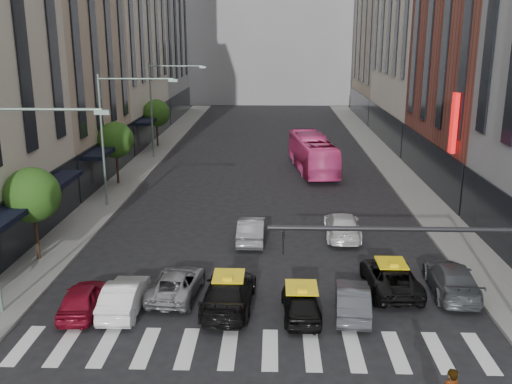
# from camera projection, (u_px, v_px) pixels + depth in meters

# --- Properties ---
(ground) EXTENTS (160.00, 160.00, 0.00)m
(ground) POSITION_uv_depth(u_px,v_px,m) (253.00, 371.00, 20.43)
(ground) COLOR black
(ground) RESTS_ON ground
(sidewalk_left) EXTENTS (3.00, 96.00, 0.15)m
(sidewalk_left) POSITION_uv_depth(u_px,v_px,m) (134.00, 172.00, 49.67)
(sidewalk_left) COLOR slate
(sidewalk_left) RESTS_ON ground
(sidewalk_right) EXTENTS (3.00, 96.00, 0.15)m
(sidewalk_right) POSITION_uv_depth(u_px,v_px,m) (399.00, 174.00, 48.96)
(sidewalk_right) COLOR slate
(sidewalk_right) RESTS_ON ground
(building_left_b) EXTENTS (8.00, 16.00, 24.00)m
(building_left_b) POSITION_uv_depth(u_px,v_px,m) (50.00, 30.00, 44.73)
(building_left_b) COLOR tan
(building_left_b) RESTS_ON ground
(building_left_d) EXTENTS (8.00, 18.00, 30.00)m
(building_left_d) POSITION_uv_depth(u_px,v_px,m) (148.00, 10.00, 79.58)
(building_left_d) COLOR gray
(building_left_d) RESTS_ON ground
(building_right_b) EXTENTS (8.00, 18.00, 26.00)m
(building_right_b) POSITION_uv_depth(u_px,v_px,m) (494.00, 16.00, 42.46)
(building_right_b) COLOR brown
(building_right_b) RESTS_ON ground
(building_right_d) EXTENTS (8.00, 18.00, 28.00)m
(building_right_d) POSITION_uv_depth(u_px,v_px,m) (393.00, 17.00, 78.81)
(building_right_d) COLOR tan
(building_right_d) RESTS_ON ground
(tree_near) EXTENTS (2.88, 2.88, 4.95)m
(tree_near) POSITION_uv_depth(u_px,v_px,m) (32.00, 195.00, 29.45)
(tree_near) COLOR black
(tree_near) RESTS_ON sidewalk_left
(tree_mid) EXTENTS (2.88, 2.88, 4.95)m
(tree_mid) POSITION_uv_depth(u_px,v_px,m) (116.00, 140.00, 44.87)
(tree_mid) COLOR black
(tree_mid) RESTS_ON sidewalk_left
(tree_far) EXTENTS (2.88, 2.88, 4.95)m
(tree_far) POSITION_uv_depth(u_px,v_px,m) (156.00, 113.00, 60.28)
(tree_far) COLOR black
(tree_far) RESTS_ON sidewalk_left
(streetlamp_near) EXTENTS (5.38, 0.25, 9.00)m
(streetlamp_near) POSITION_uv_depth(u_px,v_px,m) (8.00, 182.00, 23.02)
(streetlamp_near) COLOR gray
(streetlamp_near) RESTS_ON sidewalk_left
(streetlamp_mid) EXTENTS (5.38, 0.25, 9.00)m
(streetlamp_mid) POSITION_uv_depth(u_px,v_px,m) (115.00, 123.00, 38.43)
(streetlamp_mid) COLOR gray
(streetlamp_mid) RESTS_ON sidewalk_left
(streetlamp_far) EXTENTS (5.38, 0.25, 9.00)m
(streetlamp_far) POSITION_uv_depth(u_px,v_px,m) (161.00, 98.00, 53.85)
(streetlamp_far) COLOR gray
(streetlamp_far) RESTS_ON sidewalk_left
(traffic_signal) EXTENTS (10.10, 0.20, 6.00)m
(traffic_signal) POSITION_uv_depth(u_px,v_px,m) (494.00, 270.00, 18.04)
(traffic_signal) COLOR black
(traffic_signal) RESTS_ON ground
(liberty_sign) EXTENTS (0.30, 0.70, 4.00)m
(liberty_sign) POSITION_uv_depth(u_px,v_px,m) (454.00, 123.00, 37.72)
(liberty_sign) COLOR red
(liberty_sign) RESTS_ON ground
(car_red) EXTENTS (1.81, 3.97, 1.32)m
(car_red) POSITION_uv_depth(u_px,v_px,m) (83.00, 298.00, 24.62)
(car_red) COLOR maroon
(car_red) RESTS_ON ground
(car_white_front) EXTENTS (1.51, 4.22, 1.39)m
(car_white_front) POSITION_uv_depth(u_px,v_px,m) (124.00, 296.00, 24.76)
(car_white_front) COLOR silver
(car_white_front) RESTS_ON ground
(car_silver) EXTENTS (2.40, 4.63, 1.25)m
(car_silver) POSITION_uv_depth(u_px,v_px,m) (177.00, 283.00, 26.23)
(car_silver) COLOR gray
(car_silver) RESTS_ON ground
(taxi_left) EXTENTS (2.38, 5.28, 1.50)m
(taxi_left) POSITION_uv_depth(u_px,v_px,m) (229.00, 292.00, 24.99)
(taxi_left) COLOR black
(taxi_left) RESTS_ON ground
(taxi_center) EXTENTS (1.71, 3.95, 1.33)m
(taxi_center) POSITION_uv_depth(u_px,v_px,m) (301.00, 302.00, 24.26)
(taxi_center) COLOR black
(taxi_center) RESTS_ON ground
(car_grey_mid) EXTENTS (1.78, 4.15, 1.33)m
(car_grey_mid) POSITION_uv_depth(u_px,v_px,m) (353.00, 300.00, 24.50)
(car_grey_mid) COLOR #373A3E
(car_grey_mid) RESTS_ON ground
(taxi_right) EXTENTS (2.42, 4.98, 1.36)m
(taxi_right) POSITION_uv_depth(u_px,v_px,m) (390.00, 277.00, 26.76)
(taxi_right) COLOR black
(taxi_right) RESTS_ON ground
(car_grey_curb) EXTENTS (2.36, 5.06, 1.43)m
(car_grey_curb) POSITION_uv_depth(u_px,v_px,m) (452.00, 279.00, 26.47)
(car_grey_curb) COLOR #484C50
(car_grey_curb) RESTS_ON ground
(car_row2_left) EXTENTS (1.55, 4.36, 1.43)m
(car_row2_left) POSITION_uv_depth(u_px,v_px,m) (251.00, 229.00, 33.16)
(car_row2_left) COLOR gray
(car_row2_left) RESTS_ON ground
(car_row2_right) EXTENTS (2.19, 5.02, 1.44)m
(car_row2_right) POSITION_uv_depth(u_px,v_px,m) (342.00, 225.00, 33.89)
(car_row2_right) COLOR silver
(car_row2_right) RESTS_ON ground
(bus) EXTENTS (3.93, 11.46, 3.13)m
(bus) POSITION_uv_depth(u_px,v_px,m) (312.00, 153.00, 50.17)
(bus) COLOR #F64898
(bus) RESTS_ON ground
(rider) EXTENTS (0.78, 0.65, 1.84)m
(rider) POSITION_uv_depth(u_px,v_px,m) (451.00, 380.00, 16.99)
(rider) COLOR gray
(rider) RESTS_ON motorcycle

